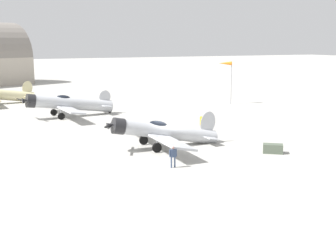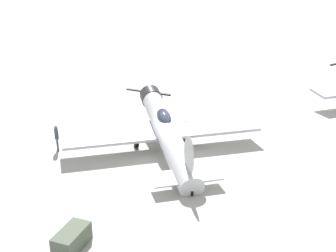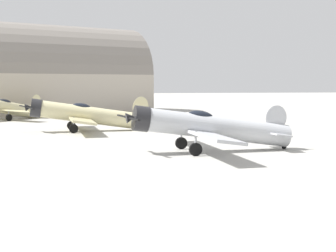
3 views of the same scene
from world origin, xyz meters
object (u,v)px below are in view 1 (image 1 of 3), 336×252
ground_crew_mechanic (173,155)px  windsock_mast (226,65)px  equipment_crate (273,149)px  airplane_mid_apron (68,104)px  airplane_foreground (162,132)px  fuel_drum (203,121)px

ground_crew_mechanic → windsock_mast: size_ratio=0.26×
ground_crew_mechanic → equipment_crate: ground_crew_mechanic is taller
airplane_mid_apron → windsock_mast: size_ratio=2.05×
airplane_foreground → equipment_crate: (-7.27, 5.63, -0.97)m
ground_crew_mechanic → fuel_drum: (-9.96, -13.34, -0.48)m
airplane_mid_apron → fuel_drum: size_ratio=13.61×
airplane_foreground → ground_crew_mechanic: bearing=73.8°
windsock_mast → airplane_mid_apron: bearing=3.9°
airplane_foreground → airplane_mid_apron: airplane_mid_apron is taller
equipment_crate → ground_crew_mechanic: bearing=2.3°
airplane_foreground → ground_crew_mechanic: (1.87, 6.00, -0.39)m
airplane_mid_apron → equipment_crate: size_ratio=7.13×
airplane_foreground → fuel_drum: airplane_foreground is taller
airplane_mid_apron → equipment_crate: airplane_mid_apron is taller
fuel_drum → windsock_mast: size_ratio=0.15×
airplane_mid_apron → fuel_drum: bearing=131.7°
airplane_foreground → equipment_crate: 9.25m
ground_crew_mechanic → equipment_crate: 9.16m
ground_crew_mechanic → windsock_mast: (-21.00, -26.50, 4.62)m
windsock_mast → equipment_crate: bearing=65.6°
ground_crew_mechanic → windsock_mast: 34.12m
airplane_foreground → equipment_crate: size_ratio=6.57×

